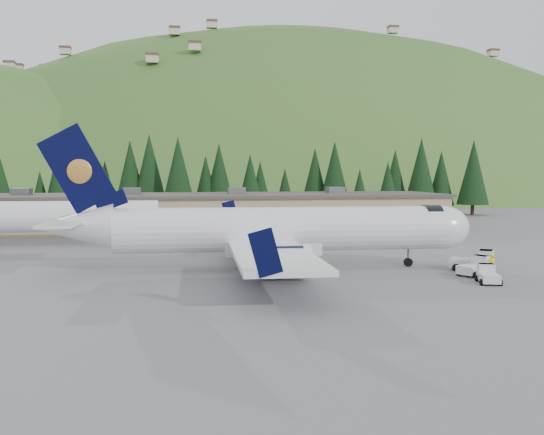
{
  "coord_description": "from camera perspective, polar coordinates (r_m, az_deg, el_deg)",
  "views": [
    {
      "loc": [
        -9.43,
        -50.69,
        8.29
      ],
      "look_at": [
        0.0,
        6.0,
        4.0
      ],
      "focal_mm": 40.0,
      "sensor_mm": 36.0,
      "label": 1
    }
  ],
  "objects": [
    {
      "name": "ground",
      "position": [
        52.22,
        1.08,
        -4.87
      ],
      "size": [
        600.0,
        600.0,
        0.0
      ],
      "primitive_type": "plane",
      "color": "slate"
    },
    {
      "name": "airliner",
      "position": [
        51.65,
        -0.1,
        -1.3
      ],
      "size": [
        36.97,
        34.64,
        12.29
      ],
      "rotation": [
        0.0,
        0.0,
        -0.04
      ],
      "color": "white",
      "rests_on": "ground"
    },
    {
      "name": "second_airliner",
      "position": [
        74.48,
        -21.43,
        0.15
      ],
      "size": [
        27.5,
        11.0,
        10.05
      ],
      "color": "white",
      "rests_on": "ground"
    },
    {
      "name": "baggage_tug_a",
      "position": [
        51.69,
        18.65,
        -4.41
      ],
      "size": [
        3.25,
        2.74,
        1.55
      ],
      "rotation": [
        0.0,
        0.0,
        0.51
      ],
      "color": "silver",
      "rests_on": "ground"
    },
    {
      "name": "baggage_tug_b",
      "position": [
        53.86,
        18.62,
        -3.93
      ],
      "size": [
        3.78,
        3.34,
        1.82
      ],
      "rotation": [
        0.0,
        0.0,
        -0.59
      ],
      "color": "silver",
      "rests_on": "ground"
    },
    {
      "name": "baggage_tug_c",
      "position": [
        48.42,
        19.65,
        -5.1
      ],
      "size": [
        2.12,
        2.82,
        1.37
      ],
      "rotation": [
        0.0,
        0.0,
        1.28
      ],
      "color": "silver",
      "rests_on": "ground"
    },
    {
      "name": "terminal_building",
      "position": [
        88.98,
        -6.58,
        0.59
      ],
      "size": [
        71.0,
        17.0,
        6.1
      ],
      "color": "tan",
      "rests_on": "ground"
    },
    {
      "name": "ramp_worker",
      "position": [
        51.25,
        19.96,
        -4.26
      ],
      "size": [
        0.68,
        0.46,
        1.84
      ],
      "primitive_type": "imported",
      "rotation": [
        0.0,
        0.0,
        3.11
      ],
      "color": "#F7D200",
      "rests_on": "ground"
    },
    {
      "name": "tree_line",
      "position": [
        111.71,
        -6.4,
        3.8
      ],
      "size": [
        113.44,
        18.59,
        13.86
      ],
      "color": "black",
      "rests_on": "ground"
    },
    {
      "name": "hills",
      "position": [
        280.78,
        4.13,
        -14.67
      ],
      "size": [
        614.0,
        330.0,
        300.0
      ],
      "color": "#305622",
      "rests_on": "ground"
    }
  ]
}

